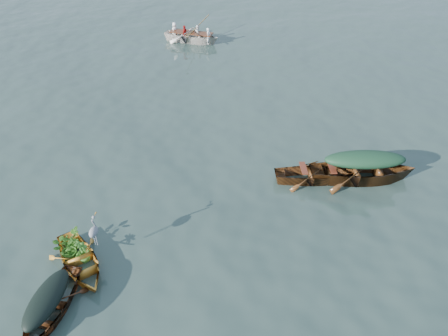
% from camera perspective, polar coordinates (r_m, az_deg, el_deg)
% --- Properties ---
extents(ground, '(140.00, 140.00, 0.00)m').
position_cam_1_polar(ground, '(13.98, -0.99, -4.89)').
color(ground, '#2E4039').
rests_on(ground, ground).
extents(yellow_dinghy, '(3.00, 3.10, 0.80)m').
position_cam_1_polar(yellow_dinghy, '(12.79, -18.13, -12.22)').
color(yellow_dinghy, '#C68026').
rests_on(yellow_dinghy, ground).
extents(dark_covered_boat, '(1.38, 3.37, 0.81)m').
position_cam_1_polar(dark_covered_boat, '(12.07, -21.57, -17.19)').
color(dark_covered_boat, '#452410').
rests_on(dark_covered_boat, ground).
extents(green_tarp_boat, '(5.14, 2.36, 1.19)m').
position_cam_1_polar(green_tarp_boat, '(15.69, 17.39, -1.51)').
color(green_tarp_boat, '#4A2911').
rests_on(green_tarp_boat, ground).
extents(open_wooden_boat, '(4.14, 1.95, 0.90)m').
position_cam_1_polar(open_wooden_boat, '(15.29, 11.89, -1.61)').
color(open_wooden_boat, brown).
rests_on(open_wooden_boat, ground).
extents(rowed_boat, '(4.68, 2.04, 1.09)m').
position_cam_1_polar(rowed_boat, '(26.52, -4.23, 16.06)').
color(rowed_boat, white).
rests_on(rowed_boat, ground).
extents(dark_tarp_cover, '(0.76, 1.85, 0.40)m').
position_cam_1_polar(dark_tarp_cover, '(11.62, -22.25, -15.39)').
color(dark_tarp_cover, black).
rests_on(dark_tarp_cover, dark_covered_boat).
extents(green_tarp_cover, '(2.83, 1.30, 0.52)m').
position_cam_1_polar(green_tarp_cover, '(15.20, 17.96, 1.03)').
color(green_tarp_cover, '#143220').
rests_on(green_tarp_cover, green_tarp_boat).
extents(thwart_benches, '(2.09, 1.10, 0.04)m').
position_cam_1_polar(thwart_benches, '(15.00, 12.11, -0.19)').
color(thwart_benches, '#572214').
rests_on(thwart_benches, open_wooden_boat).
extents(heron, '(0.48, 0.48, 0.92)m').
position_cam_1_polar(heron, '(12.28, -16.55, -8.47)').
color(heron, gray).
rests_on(heron, yellow_dinghy).
extents(dinghy_weeds, '(1.12, 1.14, 0.60)m').
position_cam_1_polar(dinghy_weeds, '(12.69, -19.42, -8.45)').
color(dinghy_weeds, '#296119').
rests_on(dinghy_weeds, yellow_dinghy).
extents(rowers, '(3.32, 1.69, 0.76)m').
position_cam_1_polar(rowers, '(26.21, -4.32, 17.95)').
color(rowers, white).
rests_on(rowers, rowed_boat).
extents(oars, '(0.99, 2.66, 0.06)m').
position_cam_1_polar(oars, '(26.32, -4.29, 17.23)').
color(oars, olive).
rests_on(oars, rowed_boat).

